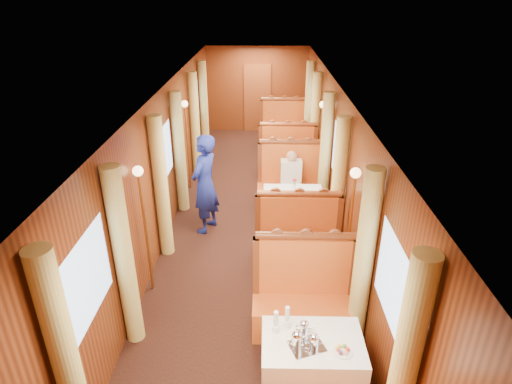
{
  "coord_description": "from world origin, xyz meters",
  "views": [
    {
      "loc": [
        0.23,
        -6.8,
        4.03
      ],
      "look_at": [
        0.1,
        -0.62,
        1.05
      ],
      "focal_mm": 30.0,
      "sensor_mm": 36.0,
      "label": 1
    }
  ],
  "objects_px": {
    "table_mid": "(293,211)",
    "banquette_mid_aft": "(290,185)",
    "rose_vase_far": "(287,125)",
    "banquette_mid_fwd": "(296,239)",
    "steward": "(205,184)",
    "teapot_back": "(304,329)",
    "rose_vase_mid": "(295,183)",
    "banquette_far_aft": "(284,132)",
    "passenger": "(291,175)",
    "banquette_far_fwd": "(287,159)",
    "fruit_plate": "(342,351)",
    "teapot_right": "(314,343)",
    "table_near": "(311,367)",
    "teapot_left": "(297,341)",
    "banquette_near_aft": "(304,300)",
    "table_far": "(285,146)",
    "tea_tray": "(307,347)"
  },
  "relations": [
    {
      "from": "banquette_far_aft",
      "to": "table_near",
      "type": "bearing_deg",
      "value": -90.0
    },
    {
      "from": "table_near",
      "to": "teapot_right",
      "type": "relative_size",
      "value": 6.34
    },
    {
      "from": "teapot_left",
      "to": "fruit_plate",
      "type": "relative_size",
      "value": 0.91
    },
    {
      "from": "table_far",
      "to": "fruit_plate",
      "type": "distance_m",
      "value": 7.16
    },
    {
      "from": "tea_tray",
      "to": "teapot_right",
      "type": "bearing_deg",
      "value": -6.59
    },
    {
      "from": "steward",
      "to": "banquette_near_aft",
      "type": "bearing_deg",
      "value": 54.42
    },
    {
      "from": "banquette_far_aft",
      "to": "steward",
      "type": "xyz_separation_m",
      "value": [
        -1.56,
        -4.54,
        0.48
      ]
    },
    {
      "from": "rose_vase_far",
      "to": "steward",
      "type": "height_order",
      "value": "steward"
    },
    {
      "from": "banquette_near_aft",
      "to": "fruit_plate",
      "type": "distance_m",
      "value": 1.24
    },
    {
      "from": "teapot_right",
      "to": "table_near",
      "type": "bearing_deg",
      "value": 111.01
    },
    {
      "from": "banquette_near_aft",
      "to": "banquette_far_fwd",
      "type": "height_order",
      "value": "same"
    },
    {
      "from": "banquette_far_aft",
      "to": "fruit_plate",
      "type": "distance_m",
      "value": 8.17
    },
    {
      "from": "table_mid",
      "to": "banquette_mid_aft",
      "type": "distance_m",
      "value": 1.02
    },
    {
      "from": "table_far",
      "to": "rose_vase_far",
      "type": "bearing_deg",
      "value": -40.45
    },
    {
      "from": "teapot_back",
      "to": "rose_vase_mid",
      "type": "height_order",
      "value": "rose_vase_mid"
    },
    {
      "from": "banquette_near_aft",
      "to": "fruit_plate",
      "type": "bearing_deg",
      "value": -76.58
    },
    {
      "from": "teapot_back",
      "to": "steward",
      "type": "xyz_separation_m",
      "value": [
        -1.47,
        3.38,
        0.09
      ]
    },
    {
      "from": "teapot_right",
      "to": "teapot_back",
      "type": "xyz_separation_m",
      "value": [
        -0.08,
        0.19,
        -0.0
      ]
    },
    {
      "from": "table_far",
      "to": "fruit_plate",
      "type": "relative_size",
      "value": 5.09
    },
    {
      "from": "teapot_left",
      "to": "steward",
      "type": "relative_size",
      "value": 0.1
    },
    {
      "from": "banquette_far_fwd",
      "to": "rose_vase_far",
      "type": "height_order",
      "value": "banquette_far_fwd"
    },
    {
      "from": "table_near",
      "to": "rose_vase_far",
      "type": "distance_m",
      "value": 7.0
    },
    {
      "from": "banquette_near_aft",
      "to": "teapot_back",
      "type": "bearing_deg",
      "value": -95.54
    },
    {
      "from": "banquette_far_fwd",
      "to": "teapot_left",
      "type": "height_order",
      "value": "banquette_far_fwd"
    },
    {
      "from": "fruit_plate",
      "to": "rose_vase_far",
      "type": "xyz_separation_m",
      "value": [
        -0.25,
        7.12,
        0.16
      ]
    },
    {
      "from": "table_far",
      "to": "teapot_right",
      "type": "distance_m",
      "value": 7.11
    },
    {
      "from": "banquette_near_aft",
      "to": "teapot_left",
      "type": "distance_m",
      "value": 1.18
    },
    {
      "from": "banquette_far_fwd",
      "to": "fruit_plate",
      "type": "bearing_deg",
      "value": -87.42
    },
    {
      "from": "tea_tray",
      "to": "teapot_left",
      "type": "distance_m",
      "value": 0.12
    },
    {
      "from": "teapot_left",
      "to": "tea_tray",
      "type": "bearing_deg",
      "value": -25.16
    },
    {
      "from": "rose_vase_far",
      "to": "banquette_mid_fwd",
      "type": "bearing_deg",
      "value": -90.3
    },
    {
      "from": "teapot_back",
      "to": "fruit_plate",
      "type": "distance_m",
      "value": 0.44
    },
    {
      "from": "banquette_mid_aft",
      "to": "tea_tray",
      "type": "height_order",
      "value": "banquette_mid_aft"
    },
    {
      "from": "banquette_mid_aft",
      "to": "passenger",
      "type": "height_order",
      "value": "banquette_mid_aft"
    },
    {
      "from": "steward",
      "to": "table_near",
      "type": "bearing_deg",
      "value": 46.21
    },
    {
      "from": "table_mid",
      "to": "rose_vase_mid",
      "type": "xyz_separation_m",
      "value": [
        0.01,
        0.02,
        0.55
      ]
    },
    {
      "from": "table_mid",
      "to": "teapot_back",
      "type": "distance_m",
      "value": 3.44
    },
    {
      "from": "tea_tray",
      "to": "rose_vase_mid",
      "type": "height_order",
      "value": "rose_vase_mid"
    },
    {
      "from": "table_mid",
      "to": "rose_vase_far",
      "type": "xyz_separation_m",
      "value": [
        0.02,
        3.48,
        0.55
      ]
    },
    {
      "from": "table_near",
      "to": "banquette_mid_fwd",
      "type": "relative_size",
      "value": 0.78
    },
    {
      "from": "banquette_mid_fwd",
      "to": "fruit_plate",
      "type": "relative_size",
      "value": 6.5
    },
    {
      "from": "table_mid",
      "to": "steward",
      "type": "xyz_separation_m",
      "value": [
        -1.56,
        -0.03,
        0.53
      ]
    },
    {
      "from": "teapot_right",
      "to": "steward",
      "type": "xyz_separation_m",
      "value": [
        -1.55,
        3.57,
        0.09
      ]
    },
    {
      "from": "banquette_mid_aft",
      "to": "rose_vase_mid",
      "type": "bearing_deg",
      "value": -89.15
    },
    {
      "from": "banquette_mid_fwd",
      "to": "banquette_mid_aft",
      "type": "relative_size",
      "value": 1.0
    },
    {
      "from": "rose_vase_far",
      "to": "table_far",
      "type": "bearing_deg",
      "value": 139.55
    },
    {
      "from": "banquette_near_aft",
      "to": "rose_vase_far",
      "type": "height_order",
      "value": "banquette_near_aft"
    },
    {
      "from": "table_mid",
      "to": "teapot_back",
      "type": "bearing_deg",
      "value": -91.5
    },
    {
      "from": "table_mid",
      "to": "rose_vase_mid",
      "type": "relative_size",
      "value": 2.92
    },
    {
      "from": "teapot_left",
      "to": "passenger",
      "type": "xyz_separation_m",
      "value": [
        0.17,
        4.39,
        -0.08
      ]
    }
  ]
}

